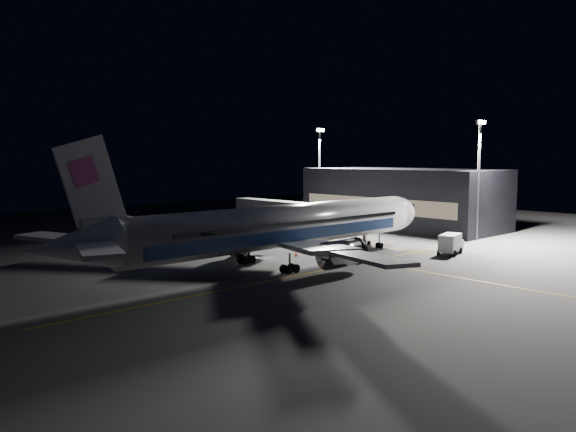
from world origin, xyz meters
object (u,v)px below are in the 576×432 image
(jet_bridge, at_px, (306,211))
(safety_cone_a, at_px, (251,251))
(floodlight_mast_north, at_px, (319,166))
(safety_cone_c, at_px, (252,247))
(floodlight_mast_south, at_px, (479,169))
(service_truck, at_px, (451,243))
(baggage_tug, at_px, (240,250))
(airliner, at_px, (278,227))
(safety_cone_b, at_px, (296,254))

(jet_bridge, xyz_separation_m, safety_cone_a, (-18.82, -7.14, -4.32))
(floodlight_mast_north, height_order, safety_cone_c, floodlight_mast_north)
(floodlight_mast_south, bearing_deg, floodlight_mast_north, 90.00)
(service_truck, xyz_separation_m, baggage_tug, (-24.16, 20.05, -0.80))
(airliner, distance_m, safety_cone_b, 9.46)
(service_truck, bearing_deg, floodlight_mast_north, 55.02)
(safety_cone_b, bearing_deg, floodlight_mast_south, -16.41)
(safety_cone_a, bearing_deg, baggage_tug, -156.76)
(airliner, xyz_separation_m, service_truck, (25.31, -10.47, -3.55))
(floodlight_mast_south, distance_m, service_truck, 19.60)
(jet_bridge, xyz_separation_m, service_truck, (2.23, -28.53, -2.97))
(baggage_tug, xyz_separation_m, safety_cone_a, (3.11, 1.34, -0.55))
(safety_cone_b, relative_size, safety_cone_c, 1.08)
(safety_cone_b, bearing_deg, jet_bridge, 41.30)
(jet_bridge, bearing_deg, floodlight_mast_south, -53.21)
(airliner, relative_size, safety_cone_c, 103.20)
(jet_bridge, relative_size, safety_cone_c, 57.75)
(floodlight_mast_south, xyz_separation_m, service_truck, (-15.77, -4.46, -10.76))
(jet_bridge, height_order, service_truck, jet_bridge)
(floodlight_mast_north, bearing_deg, service_truck, -110.37)
(airliner, height_order, baggage_tug, airliner)
(jet_bridge, xyz_separation_m, safety_cone_b, (-16.00, -14.06, -4.26))
(service_truck, bearing_deg, baggage_tug, 125.69)
(jet_bridge, distance_m, safety_cone_b, 21.72)
(jet_bridge, bearing_deg, safety_cone_a, -159.23)
(safety_cone_a, relative_size, safety_cone_c, 0.89)
(service_truck, distance_m, safety_cone_a, 30.04)
(jet_bridge, height_order, baggage_tug, jet_bridge)
(safety_cone_a, bearing_deg, jet_bridge, 20.77)
(service_truck, height_order, baggage_tug, service_truck)
(safety_cone_a, bearing_deg, safety_cone_b, -67.85)
(service_truck, height_order, safety_cone_c, service_truck)
(floodlight_mast_north, distance_m, safety_cone_a, 44.11)
(baggage_tug, bearing_deg, floodlight_mast_south, -44.36)
(floodlight_mast_south, bearing_deg, safety_cone_b, 163.59)
(airliner, bearing_deg, jet_bridge, 38.04)
(floodlight_mast_north, bearing_deg, floodlight_mast_south, -90.00)
(safety_cone_a, height_order, safety_cone_b, safety_cone_b)
(jet_bridge, xyz_separation_m, floodlight_mast_south, (18.00, -24.07, 7.79))
(airliner, bearing_deg, floodlight_mast_north, 37.91)
(airliner, distance_m, floodlight_mast_north, 52.56)
(airliner, distance_m, baggage_tug, 10.59)
(jet_bridge, bearing_deg, safety_cone_c, -163.74)
(safety_cone_a, bearing_deg, safety_cone_c, 48.72)
(airliner, xyz_separation_m, safety_cone_a, (4.26, 10.92, -4.90))
(floodlight_mast_south, xyz_separation_m, safety_cone_c, (-34.87, 19.15, -12.07))
(jet_bridge, relative_size, baggage_tug, 11.49)
(safety_cone_a, distance_m, safety_cone_c, 2.95)
(airliner, distance_m, safety_cone_a, 12.70)
(floodlight_mast_north, height_order, safety_cone_b, floodlight_mast_north)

